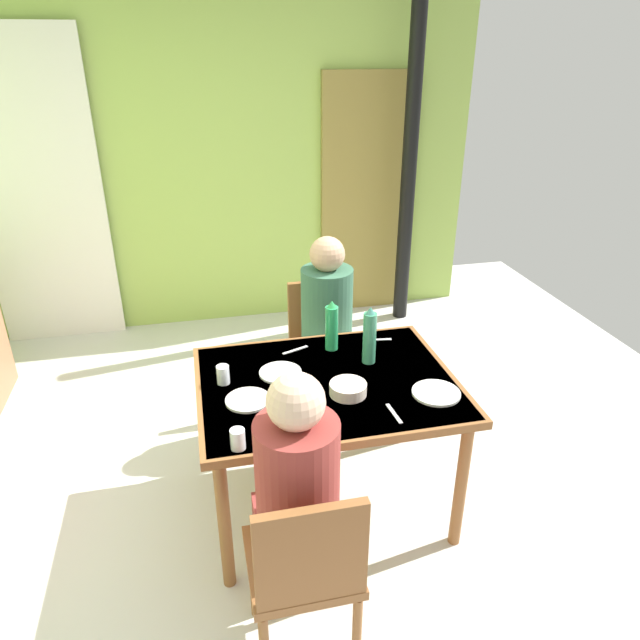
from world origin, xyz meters
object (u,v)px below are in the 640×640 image
object	(u,v)px
chair_near_diner	(305,567)
person_far_diner	(327,310)
water_bottle_green_near	(370,337)
water_bottle_green_far	(332,327)
dining_table	(327,395)
serving_bowl_center	(348,389)
chair_far_diner	(322,343)
person_near_diner	(297,480)

from	to	relation	value
chair_near_diner	person_far_diner	size ratio (longest dim) A/B	1.13
water_bottle_green_near	water_bottle_green_far	size ratio (longest dim) A/B	1.10
person_far_diner	dining_table	bearing A→B (deg)	76.41
chair_near_diner	water_bottle_green_near	world-z (taller)	water_bottle_green_near
serving_bowl_center	chair_far_diner	bearing A→B (deg)	84.05
water_bottle_green_far	dining_table	bearing A→B (deg)	-107.51
serving_bowl_center	chair_near_diner	bearing A→B (deg)	-116.20
dining_table	person_far_diner	world-z (taller)	person_far_diner
water_bottle_green_far	person_near_diner	bearing A→B (deg)	-110.48
water_bottle_green_far	serving_bowl_center	bearing A→B (deg)	-93.99
water_bottle_green_far	serving_bowl_center	world-z (taller)	water_bottle_green_far
chair_far_diner	dining_table	bearing A→B (deg)	78.59
chair_far_diner	water_bottle_green_near	world-z (taller)	water_bottle_green_near
chair_far_diner	person_near_diner	bearing A→B (deg)	73.73
chair_near_diner	chair_far_diner	xyz separation A→B (m)	(0.44, 1.65, 0.00)
person_near_diner	serving_bowl_center	size ratio (longest dim) A/B	4.53
person_near_diner	person_far_diner	xyz separation A→B (m)	(0.44, 1.38, 0.00)
chair_near_diner	chair_far_diner	bearing A→B (deg)	75.02
dining_table	water_bottle_green_near	bearing A→B (deg)	28.46
person_far_diner	water_bottle_green_near	bearing A→B (deg)	98.12
chair_far_diner	person_near_diner	size ratio (longest dim) A/B	1.13
dining_table	person_near_diner	xyz separation A→B (m)	(-0.27, -0.69, 0.12)
chair_far_diner	water_bottle_green_far	distance (m)	0.64
chair_near_diner	serving_bowl_center	bearing A→B (deg)	63.80
person_near_diner	person_far_diner	size ratio (longest dim) A/B	1.00
chair_far_diner	serving_bowl_center	xyz separation A→B (m)	(-0.10, -0.95, 0.27)
water_bottle_green_near	serving_bowl_center	world-z (taller)	water_bottle_green_near
dining_table	person_near_diner	size ratio (longest dim) A/B	1.58
dining_table	person_far_diner	size ratio (longest dim) A/B	1.58
chair_near_diner	person_near_diner	distance (m)	0.31
dining_table	serving_bowl_center	xyz separation A→B (m)	(0.07, -0.13, 0.10)
chair_far_diner	water_bottle_green_far	world-z (taller)	water_bottle_green_far
chair_near_diner	water_bottle_green_far	xyz separation A→B (m)	(0.37, 1.13, 0.37)
person_near_diner	serving_bowl_center	bearing A→B (deg)	58.52
person_near_diner	chair_near_diner	bearing A→B (deg)	-90.00
dining_table	chair_far_diner	size ratio (longest dim) A/B	1.40
water_bottle_green_near	person_far_diner	bearing A→B (deg)	98.12
dining_table	water_bottle_green_far	size ratio (longest dim) A/B	4.47
chair_far_diner	water_bottle_green_far	size ratio (longest dim) A/B	3.20
chair_far_diner	person_far_diner	size ratio (longest dim) A/B	1.13
person_near_diner	water_bottle_green_far	distance (m)	1.07
person_far_diner	water_bottle_green_near	size ratio (longest dim) A/B	2.56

